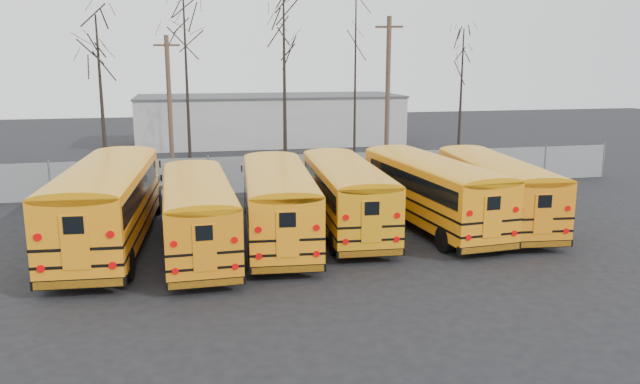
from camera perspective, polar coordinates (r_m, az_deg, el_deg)
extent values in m
plane|color=black|center=(23.14, 1.13, -5.91)|extent=(120.00, 120.00, 0.00)
cube|color=gray|center=(34.35, -3.45, 1.75)|extent=(40.00, 0.04, 2.00)
cube|color=#B0AFAA|center=(54.13, -4.60, 6.58)|extent=(22.00, 8.00, 4.00)
cylinder|color=black|center=(22.05, -23.50, -6.39)|extent=(0.37, 1.10, 1.09)
cylinder|color=black|center=(21.53, -17.15, -6.34)|extent=(0.37, 1.10, 1.09)
cylinder|color=black|center=(30.63, -19.20, -1.06)|extent=(0.37, 1.10, 1.09)
cylinder|color=black|center=(30.26, -14.64, -0.93)|extent=(0.37, 1.10, 1.09)
cube|color=orange|center=(24.77, -18.95, -1.01)|extent=(3.36, 10.26, 2.55)
cube|color=orange|center=(30.68, -16.90, 0.15)|extent=(2.56, 2.00, 1.09)
cube|color=black|center=(24.44, -19.13, 0.18)|extent=(3.34, 9.18, 0.76)
cube|color=black|center=(25.83, -18.47, -2.25)|extent=(3.52, 12.12, 0.10)
cube|color=black|center=(25.70, -18.55, -1.08)|extent=(3.52, 12.12, 0.10)
cube|color=black|center=(20.47, -21.14, -7.75)|extent=(2.79, 0.42, 0.30)
cube|color=black|center=(31.64, -16.61, -0.58)|extent=(2.62, 0.39, 0.28)
cube|color=orange|center=(19.97, -21.50, -4.34)|extent=(0.82, 0.10, 1.68)
cylinder|color=#B20505|center=(20.44, -24.18, -6.43)|extent=(0.24, 0.06, 0.24)
cylinder|color=#B20505|center=(19.97, -18.44, -6.40)|extent=(0.24, 0.06, 0.24)
cylinder|color=#B20505|center=(20.17, -24.41, -3.79)|extent=(0.24, 0.06, 0.24)
cylinder|color=#B20505|center=(19.69, -18.63, -3.70)|extent=(0.24, 0.06, 0.24)
cylinder|color=black|center=(20.77, -13.56, -7.01)|extent=(0.29, 0.95, 0.95)
cylinder|color=black|center=(20.86, -7.65, -6.69)|extent=(0.29, 0.95, 0.95)
cylinder|color=black|center=(28.41, -13.67, -1.86)|extent=(0.29, 0.95, 0.95)
cylinder|color=black|center=(28.48, -9.37, -1.64)|extent=(0.29, 0.95, 0.95)
cube|color=orange|center=(23.43, -11.13, -1.89)|extent=(2.60, 8.86, 2.22)
cube|color=orange|center=(28.64, -11.58, -0.68)|extent=(2.17, 1.66, 0.95)
cube|color=black|center=(23.14, -11.16, -0.80)|extent=(2.61, 7.91, 0.66)
cube|color=black|center=(24.38, -11.16, -3.01)|extent=(2.67, 10.48, 0.09)
cube|color=black|center=(24.26, -11.20, -1.93)|extent=(2.67, 10.48, 0.09)
cube|color=black|center=(19.65, -10.38, -8.13)|extent=(2.43, 0.27, 0.26)
cube|color=black|center=(29.49, -11.60, -1.35)|extent=(2.27, 0.25, 0.25)
cube|color=orange|center=(19.19, -10.49, -5.06)|extent=(0.71, 0.06, 1.47)
cylinder|color=#B20505|center=(19.36, -13.09, -7.07)|extent=(0.21, 0.04, 0.21)
cylinder|color=#B20505|center=(19.45, -7.76, -6.78)|extent=(0.21, 0.04, 0.21)
cylinder|color=#B20505|center=(19.11, -13.21, -4.66)|extent=(0.21, 0.04, 0.21)
cylinder|color=#B20505|center=(19.19, -7.83, -4.37)|extent=(0.21, 0.04, 0.21)
cylinder|color=black|center=(21.68, -6.19, -5.87)|extent=(0.35, 1.00, 0.98)
cylinder|color=black|center=(21.84, -0.33, -5.66)|extent=(0.35, 1.00, 0.98)
cylinder|color=black|center=(29.65, -6.64, -0.98)|extent=(0.35, 1.00, 0.98)
cylinder|color=black|center=(29.76, -2.36, -0.85)|extent=(0.35, 1.00, 0.98)
cube|color=orange|center=(24.50, -3.87, -0.92)|extent=(3.16, 9.30, 2.31)
cube|color=orange|center=(29.91, -4.55, 0.15)|extent=(2.33, 1.84, 0.98)
cube|color=black|center=(24.20, -3.85, 0.16)|extent=(3.12, 8.33, 0.69)
cube|color=black|center=(25.48, -3.97, -2.07)|extent=(3.32, 10.99, 0.09)
cube|color=black|center=(25.36, -3.99, -0.99)|extent=(3.32, 10.99, 0.09)
cube|color=black|center=(20.54, -2.96, -6.99)|extent=(2.53, 0.41, 0.28)
cube|color=black|center=(30.80, -4.62, -0.54)|extent=(2.37, 0.38, 0.26)
cube|color=orange|center=(20.08, -2.97, -3.91)|extent=(0.74, 0.10, 1.52)
cylinder|color=#B20505|center=(20.22, -5.60, -5.87)|extent=(0.22, 0.06, 0.22)
cylinder|color=#B20505|center=(20.37, -0.32, -5.69)|extent=(0.22, 0.06, 0.22)
cylinder|color=#B20505|center=(19.97, -5.65, -3.46)|extent=(0.22, 0.06, 0.22)
cylinder|color=#B20505|center=(20.11, -0.32, -3.29)|extent=(0.22, 0.06, 0.22)
cylinder|color=black|center=(23.16, 1.27, -4.65)|extent=(0.32, 0.98, 0.96)
cylinder|color=black|center=(23.63, 6.49, -4.38)|extent=(0.32, 0.98, 0.96)
cylinder|color=black|center=(30.91, -1.40, -0.38)|extent=(0.32, 0.98, 0.96)
cylinder|color=black|center=(31.26, 2.56, -0.24)|extent=(0.32, 0.98, 0.96)
cube|color=orange|center=(26.06, 2.41, -0.19)|extent=(2.89, 9.08, 2.26)
cube|color=orange|center=(31.29, 0.49, 0.68)|extent=(2.25, 1.75, 0.96)
cube|color=black|center=(25.77, 2.51, 0.82)|extent=(2.88, 8.12, 0.67)
cube|color=black|center=(26.99, 2.06, -1.28)|extent=(3.01, 10.74, 0.09)
cube|color=black|center=(26.89, 2.07, -0.28)|extent=(3.01, 10.74, 0.09)
cube|color=black|center=(22.22, 4.63, -5.55)|extent=(2.47, 0.35, 0.27)
cube|color=black|center=(32.14, 0.26, 0.02)|extent=(2.32, 0.32, 0.25)
cube|color=orange|center=(21.80, 4.74, -2.73)|extent=(0.72, 0.08, 1.49)
cylinder|color=#B20505|center=(21.78, 2.37, -4.56)|extent=(0.21, 0.05, 0.21)
cylinder|color=#B20505|center=(22.20, 7.02, -4.32)|extent=(0.21, 0.05, 0.21)
cylinder|color=#B20505|center=(21.55, 2.39, -2.35)|extent=(0.21, 0.05, 0.21)
cylinder|color=#B20505|center=(21.98, 7.08, -2.15)|extent=(0.21, 0.05, 0.21)
cylinder|color=black|center=(23.97, 11.30, -4.28)|extent=(0.37, 1.01, 0.99)
cylinder|color=black|center=(25.09, 15.81, -3.76)|extent=(0.37, 1.01, 0.99)
cylinder|color=black|center=(31.29, 4.02, -0.23)|extent=(0.37, 1.01, 0.99)
cylinder|color=black|center=(32.16, 7.74, 0.03)|extent=(0.37, 1.01, 0.99)
cube|color=orange|center=(26.96, 10.23, 0.14)|extent=(3.32, 9.41, 2.33)
cube|color=orange|center=(31.92, 5.68, 0.90)|extent=(2.38, 1.88, 0.99)
cube|color=black|center=(26.68, 10.47, 1.15)|extent=(3.26, 8.43, 0.69)
cube|color=black|center=(27.84, 9.38, -0.96)|extent=(3.50, 11.11, 0.09)
cube|color=black|center=(27.73, 9.42, 0.03)|extent=(3.50, 11.11, 0.09)
cube|color=black|center=(23.48, 15.21, -4.94)|extent=(2.55, 0.45, 0.28)
cube|color=black|center=(32.74, 5.12, 0.22)|extent=(2.39, 0.42, 0.26)
cube|color=orange|center=(23.08, 15.52, -2.19)|extent=(0.74, 0.11, 1.54)
cylinder|color=#B20505|center=(22.76, 13.43, -4.08)|extent=(0.22, 0.06, 0.22)
cylinder|color=#B20505|center=(23.76, 17.36, -3.63)|extent=(0.22, 0.06, 0.22)
cylinder|color=#B20505|center=(22.53, 13.55, -1.90)|extent=(0.22, 0.06, 0.22)
cylinder|color=#B20505|center=(23.54, 17.49, -1.53)|extent=(0.22, 0.06, 0.22)
cylinder|color=black|center=(25.25, 16.04, -3.71)|extent=(0.36, 0.98, 0.96)
cylinder|color=black|center=(26.16, 20.45, -3.47)|extent=(0.36, 0.98, 0.96)
cylinder|color=black|center=(32.62, 10.64, 0.08)|extent=(0.36, 0.98, 0.96)
cylinder|color=black|center=(33.33, 14.21, 0.16)|extent=(0.36, 0.98, 0.96)
cube|color=orange|center=(28.20, 15.80, 0.29)|extent=(3.24, 9.13, 2.26)
cube|color=orange|center=(33.18, 12.30, 1.05)|extent=(2.31, 1.83, 0.96)
cube|color=black|center=(27.93, 16.01, 1.23)|extent=(3.19, 8.18, 0.67)
cube|color=black|center=(29.09, 15.11, -0.72)|extent=(3.43, 10.78, 0.09)
cube|color=black|center=(28.99, 15.17, 0.20)|extent=(3.43, 10.78, 0.09)
cube|color=black|center=(24.62, 19.49, -4.46)|extent=(2.47, 0.44, 0.27)
cube|color=black|center=(33.99, 11.84, 0.43)|extent=(2.32, 0.41, 0.25)
cube|color=orange|center=(24.23, 19.79, -1.91)|extent=(0.72, 0.11, 1.49)
cylinder|color=#B20505|center=(24.00, 17.72, -3.56)|extent=(0.21, 0.06, 0.21)
cylinder|color=#B20505|center=(24.80, 21.58, -3.35)|extent=(0.21, 0.06, 0.21)
cylinder|color=#B20505|center=(23.79, 17.86, -1.56)|extent=(0.21, 0.06, 0.21)
cylinder|color=#B20505|center=(24.60, 21.73, -1.40)|extent=(0.21, 0.06, 0.21)
cylinder|color=#4F3A2D|center=(37.41, -13.56, 7.28)|extent=(0.26, 0.26, 8.47)
cube|color=#4F3A2D|center=(37.30, -13.85, 12.90)|extent=(1.50, 0.37, 0.11)
cylinder|color=#4F3B2C|center=(40.17, 6.20, 8.76)|extent=(0.30, 0.30, 9.74)
cube|color=#4F3B2C|center=(40.16, 6.34, 14.78)|extent=(1.64, 0.80, 0.13)
cone|color=black|center=(36.10, -19.32, 7.56)|extent=(0.26, 0.26, 9.45)
cone|color=black|center=(39.30, -12.10, 10.38)|extent=(0.26, 0.26, 12.33)
cone|color=black|center=(38.76, -3.27, 9.98)|extent=(0.26, 0.26, 11.48)
cone|color=black|center=(40.56, 3.24, 10.94)|extent=(0.26, 0.26, 12.71)
cone|color=black|center=(43.12, 12.74, 8.32)|extent=(0.26, 0.26, 9.09)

